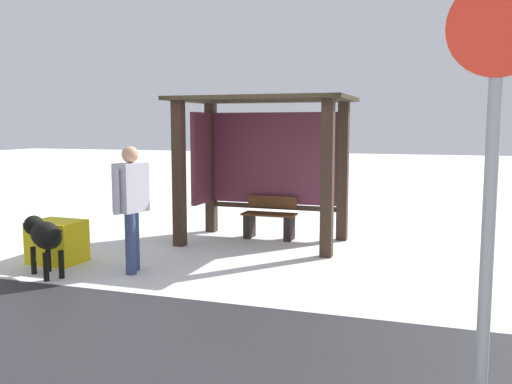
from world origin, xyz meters
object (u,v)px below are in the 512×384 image
(bench_left_inside, at_px, (270,221))
(grit_bin, at_px, (57,242))
(street_sign, at_px, (490,203))
(bus_shelter, at_px, (261,144))
(person_walking, at_px, (131,199))
(dog, at_px, (44,235))

(bench_left_inside, bearing_deg, grit_bin, -132.45)
(bench_left_inside, bearing_deg, street_sign, -64.71)
(bus_shelter, distance_m, street_sign, 7.00)
(bus_shelter, xyz_separation_m, person_walking, (-0.95, -2.56, -0.65))
(bench_left_inside, bearing_deg, person_walking, -111.37)
(person_walking, xyz_separation_m, grit_bin, (-1.30, 0.13, -0.68))
(dog, distance_m, grit_bin, 0.73)
(bench_left_inside, height_order, grit_bin, bench_left_inside)
(bus_shelter, distance_m, dog, 3.79)
(dog, xyz_separation_m, street_sign, (5.11, -3.20, 1.08))
(bus_shelter, relative_size, person_walking, 1.70)
(bus_shelter, distance_m, bench_left_inside, 1.33)
(bus_shelter, height_order, grit_bin, bus_shelter)
(person_walking, height_order, street_sign, street_sign)
(person_walking, bearing_deg, bench_left_inside, 68.63)
(bus_shelter, distance_m, person_walking, 2.81)
(bench_left_inside, height_order, dog, dog)
(bench_left_inside, xyz_separation_m, person_walking, (-1.06, -2.72, 0.67))
(person_walking, relative_size, dog, 1.78)
(bus_shelter, relative_size, street_sign, 1.10)
(bench_left_inside, distance_m, grit_bin, 3.51)
(bench_left_inside, distance_m, street_sign, 7.21)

